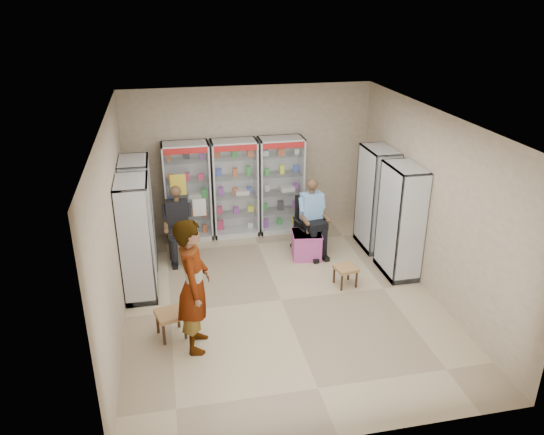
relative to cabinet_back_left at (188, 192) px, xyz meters
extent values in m
plane|color=tan|center=(1.30, -2.73, -1.00)|extent=(6.00, 6.00, 0.00)
cube|color=#BCAA8B|center=(1.30, 0.27, 0.50)|extent=(5.00, 0.02, 3.00)
cube|color=#BCAA8B|center=(1.30, -5.73, 0.50)|extent=(5.00, 0.02, 3.00)
cube|color=#BCAA8B|center=(-1.20, -2.73, 0.50)|extent=(0.02, 6.00, 3.00)
cube|color=#BCAA8B|center=(3.80, -2.73, 0.50)|extent=(0.02, 6.00, 3.00)
cube|color=beige|center=(1.30, -2.73, 2.00)|extent=(5.00, 6.00, 0.02)
cube|color=#ACAEB4|center=(0.00, 0.00, 0.00)|extent=(0.90, 0.50, 2.00)
cube|color=#A3A6AA|center=(0.95, 0.00, 0.00)|extent=(0.90, 0.50, 2.00)
cube|color=silver|center=(1.90, 0.00, 0.00)|extent=(0.90, 0.50, 2.00)
cube|color=silver|center=(3.53, -1.13, 0.00)|extent=(0.90, 0.50, 2.00)
cube|color=silver|center=(3.53, -2.23, 0.00)|extent=(0.90, 0.50, 2.00)
cube|color=silver|center=(-0.93, -0.93, 0.00)|extent=(0.90, 0.50, 2.00)
cube|color=#B8BAC0|center=(-0.93, -2.03, 0.00)|extent=(0.90, 0.50, 2.00)
cube|color=black|center=(-0.25, -0.73, -0.53)|extent=(0.42, 0.42, 0.94)
cube|color=black|center=(2.25, -1.03, -0.45)|extent=(0.68, 0.68, 1.09)
cube|color=#C34E8D|center=(2.11, -1.33, -0.75)|extent=(0.59, 0.57, 0.50)
cylinder|color=#5A1007|center=(2.13, -1.34, -0.44)|extent=(0.07, 0.07, 0.10)
cube|color=#A98347|center=(2.49, -2.48, -0.82)|extent=(0.40, 0.40, 0.35)
cube|color=#A17744|center=(-0.49, -3.35, -0.80)|extent=(0.49, 0.49, 0.40)
imported|color=gray|center=(-0.14, -3.67, -0.02)|extent=(0.56, 0.77, 1.97)
camera|label=1|loc=(-0.37, -10.01, 3.68)|focal=35.00mm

